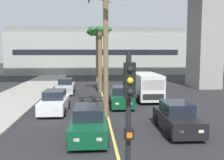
% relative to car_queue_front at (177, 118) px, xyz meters
% --- Properties ---
extents(lane_stripe_center, '(0.14, 56.00, 0.01)m').
position_rel_car_queue_front_xyz_m(lane_stripe_center, '(-3.49, 9.92, -0.72)').
color(lane_stripe_center, '#DBCC4C').
rests_on(lane_stripe_center, ground).
extents(pier_building_backdrop, '(34.33, 8.04, 9.10)m').
position_rel_car_queue_front_xyz_m(pier_building_backdrop, '(-3.49, 38.69, 3.77)').
color(pier_building_backdrop, '#ADB2A8').
rests_on(pier_building_backdrop, ground).
extents(car_queue_front, '(1.89, 4.13, 1.56)m').
position_rel_car_queue_front_xyz_m(car_queue_front, '(0.00, 0.00, 0.00)').
color(car_queue_front, black).
rests_on(car_queue_front, ground).
extents(car_queue_second, '(1.84, 4.10, 1.56)m').
position_rel_car_queue_front_xyz_m(car_queue_second, '(-4.71, -0.71, 0.00)').
color(car_queue_second, '#0C4728').
rests_on(car_queue_second, ground).
extents(car_queue_third, '(1.96, 4.16, 1.56)m').
position_rel_car_queue_front_xyz_m(car_queue_third, '(-2.22, 6.61, 0.00)').
color(car_queue_third, '#0C4728').
rests_on(car_queue_third, ground).
extents(car_queue_fourth, '(1.91, 4.14, 1.56)m').
position_rel_car_queue_front_xyz_m(car_queue_fourth, '(-7.26, 13.44, 0.00)').
color(car_queue_fourth, '#B7BABF').
rests_on(car_queue_fourth, ground).
extents(car_queue_fifth, '(1.94, 4.16, 1.56)m').
position_rel_car_queue_front_xyz_m(car_queue_fifth, '(0.28, 17.41, 0.00)').
color(car_queue_fifth, '#B7BABF').
rests_on(car_queue_fifth, ground).
extents(car_queue_sixth, '(1.90, 4.13, 1.56)m').
position_rel_car_queue_front_xyz_m(car_queue_sixth, '(-7.17, 4.96, 0.00)').
color(car_queue_sixth, white).
rests_on(car_queue_sixth, ground).
extents(delivery_van, '(2.17, 5.26, 2.36)m').
position_rel_car_queue_front_xyz_m(delivery_van, '(0.33, 9.13, 0.57)').
color(delivery_van, silver).
rests_on(delivery_van, ground).
extents(traffic_light_median_near, '(0.24, 0.37, 4.20)m').
position_rel_car_queue_front_xyz_m(traffic_light_median_near, '(-3.71, -7.50, 1.99)').
color(traffic_light_median_near, black).
rests_on(traffic_light_median_near, ground).
extents(palm_tree_near_median, '(2.65, 2.59, 7.05)m').
position_rel_car_queue_front_xyz_m(palm_tree_near_median, '(-3.67, 14.11, 4.70)').
color(palm_tree_near_median, brown).
rests_on(palm_tree_near_median, ground).
extents(palm_tree_mid_median, '(3.14, 3.26, 8.37)m').
position_rel_car_queue_front_xyz_m(palm_tree_mid_median, '(-3.63, 3.28, 6.17)').
color(palm_tree_mid_median, brown).
rests_on(palm_tree_mid_median, ground).
extents(palm_tree_far_median, '(3.24, 3.27, 7.46)m').
position_rel_car_queue_front_xyz_m(palm_tree_far_median, '(-3.73, 24.03, 5.35)').
color(palm_tree_far_median, brown).
rests_on(palm_tree_far_median, ground).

